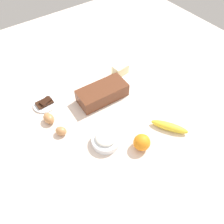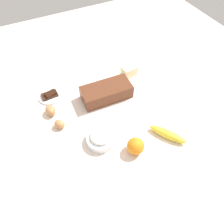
{
  "view_description": "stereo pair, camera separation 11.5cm",
  "coord_description": "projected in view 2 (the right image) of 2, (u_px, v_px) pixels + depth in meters",
  "views": [
    {
      "loc": [
        -0.42,
        -0.59,
        0.94
      ],
      "look_at": [
        0.0,
        0.0,
        0.04
      ],
      "focal_mm": 35.35,
      "sensor_mm": 36.0,
      "label": 1
    },
    {
      "loc": [
        -0.32,
        -0.65,
        0.94
      ],
      "look_at": [
        0.0,
        0.0,
        0.04
      ],
      "focal_mm": 35.35,
      "sensor_mm": 36.0,
      "label": 2
    }
  ],
  "objects": [
    {
      "name": "egg_beside_bowl",
      "position": [
        60.0,
        124.0,
        1.13
      ],
      "size": [
        0.07,
        0.07,
        0.05
      ],
      "primitive_type": "ellipsoid",
      "rotation": [
        0.0,
        1.57,
        2.19
      ],
      "color": "#BB7F4D",
      "rests_on": "ground_plane"
    },
    {
      "name": "ground_plane",
      "position": [
        112.0,
        118.0,
        1.19
      ],
      "size": [
        2.4,
        2.4,
        0.02
      ],
      "primitive_type": "cube",
      "color": "beige"
    },
    {
      "name": "chocolate_plate",
      "position": [
        50.0,
        96.0,
        1.27
      ],
      "size": [
        0.13,
        0.13,
        0.03
      ],
      "color": "white",
      "rests_on": "ground_plane"
    },
    {
      "name": "egg_near_butter",
      "position": [
        50.0,
        111.0,
        1.18
      ],
      "size": [
        0.06,
        0.08,
        0.05
      ],
      "primitive_type": "ellipsoid",
      "rotation": [
        0.0,
        1.57,
        4.85
      ],
      "color": "#B97D4B",
      "rests_on": "ground_plane"
    },
    {
      "name": "banana",
      "position": [
        168.0,
        134.0,
        1.09
      ],
      "size": [
        0.14,
        0.18,
        0.04
      ],
      "primitive_type": "ellipsoid",
      "rotation": [
        0.0,
        0.0,
        5.29
      ],
      "color": "yellow",
      "rests_on": "ground_plane"
    },
    {
      "name": "butter_block",
      "position": [
        129.0,
        71.0,
        1.37
      ],
      "size": [
        0.1,
        0.07,
        0.06
      ],
      "primitive_type": "cube",
      "rotation": [
        0.0,
        0.0,
        0.09
      ],
      "color": "#F4EDB2",
      "rests_on": "ground_plane"
    },
    {
      "name": "flour_bowl",
      "position": [
        101.0,
        138.0,
        1.07
      ],
      "size": [
        0.14,
        0.14,
        0.06
      ],
      "color": "white",
      "rests_on": "ground_plane"
    },
    {
      "name": "loaf_pan",
      "position": [
        106.0,
        92.0,
        1.24
      ],
      "size": [
        0.29,
        0.14,
        0.08
      ],
      "rotation": [
        0.0,
        0.0,
        -0.05
      ],
      "color": "brown",
      "rests_on": "ground_plane"
    },
    {
      "name": "orange_fruit",
      "position": [
        136.0,
        146.0,
        1.03
      ],
      "size": [
        0.08,
        0.08,
        0.08
      ],
      "primitive_type": "sphere",
      "color": "orange",
      "rests_on": "ground_plane"
    }
  ]
}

